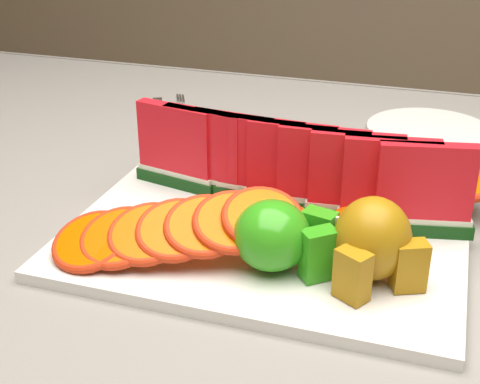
# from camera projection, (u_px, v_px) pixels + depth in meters

# --- Properties ---
(table) EXTENTS (1.40, 0.90, 0.75)m
(table) POSITION_uv_depth(u_px,v_px,m) (288.00, 289.00, 0.80)
(table) COLOR #442718
(table) RESTS_ON ground
(tablecloth) EXTENTS (1.53, 1.03, 0.20)m
(tablecloth) POSITION_uv_depth(u_px,v_px,m) (290.00, 244.00, 0.77)
(tablecloth) COLOR gray
(tablecloth) RESTS_ON table
(platter) EXTENTS (0.40, 0.30, 0.01)m
(platter) POSITION_uv_depth(u_px,v_px,m) (266.00, 235.00, 0.69)
(platter) COLOR silver
(platter) RESTS_ON tablecloth
(apple_cluster) EXTENTS (0.11, 0.09, 0.07)m
(apple_cluster) POSITION_uv_depth(u_px,v_px,m) (280.00, 237.00, 0.61)
(apple_cluster) COLOR #208016
(apple_cluster) RESTS_ON platter
(pear_cluster) EXTENTS (0.09, 0.10, 0.08)m
(pear_cluster) POSITION_uv_depth(u_px,v_px,m) (373.00, 242.00, 0.59)
(pear_cluster) COLOR #B09109
(pear_cluster) RESTS_ON platter
(side_plate) EXTENTS (0.23, 0.23, 0.01)m
(side_plate) POSITION_uv_depth(u_px,v_px,m) (429.00, 131.00, 0.97)
(side_plate) COLOR silver
(side_plate) RESTS_ON tablecloth
(fork) EXTENTS (0.09, 0.19, 0.00)m
(fork) POSITION_uv_depth(u_px,v_px,m) (161.00, 114.00, 1.04)
(fork) COLOR silver
(fork) RESTS_ON tablecloth
(watermelon_row) EXTENTS (0.39, 0.07, 0.10)m
(watermelon_row) POSITION_uv_depth(u_px,v_px,m) (291.00, 169.00, 0.71)
(watermelon_row) COLOR #0C400E
(watermelon_row) RESTS_ON platter
(orange_fan_front) EXTENTS (0.26, 0.15, 0.06)m
(orange_fan_front) POSITION_uv_depth(u_px,v_px,m) (176.00, 229.00, 0.63)
(orange_fan_front) COLOR #F66A00
(orange_fan_front) RESTS_ON platter
(orange_fan_back) EXTENTS (0.39, 0.12, 0.05)m
(orange_fan_back) POSITION_uv_depth(u_px,v_px,m) (325.00, 167.00, 0.78)
(orange_fan_back) COLOR #F66A00
(orange_fan_back) RESTS_ON platter
(tangerine_segments) EXTENTS (0.22, 0.07, 0.03)m
(tangerine_segments) POSITION_uv_depth(u_px,v_px,m) (293.00, 217.00, 0.69)
(tangerine_segments) COLOR #E45F05
(tangerine_segments) RESTS_ON platter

